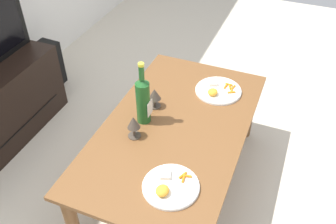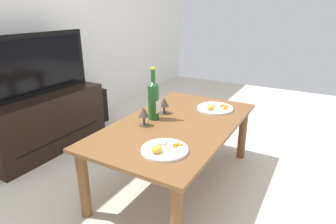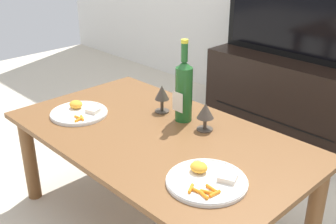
% 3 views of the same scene
% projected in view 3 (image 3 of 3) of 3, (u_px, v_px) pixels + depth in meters
% --- Properties ---
extents(ground_plane, '(6.40, 6.40, 0.00)m').
position_uv_depth(ground_plane, '(158.00, 222.00, 2.02)').
color(ground_plane, beige).
extents(dining_table, '(1.38, 0.79, 0.49)m').
position_uv_depth(dining_table, '(157.00, 148.00, 1.85)').
color(dining_table, brown).
rests_on(dining_table, ground_plane).
extents(tv_stand, '(1.13, 0.47, 0.53)m').
position_uv_depth(tv_stand, '(290.00, 95.00, 2.84)').
color(tv_stand, black).
rests_on(tv_stand, ground_plane).
extents(tv_screen, '(1.10, 0.05, 0.54)m').
position_uv_depth(tv_screen, '(300.00, 18.00, 2.62)').
color(tv_screen, black).
rests_on(tv_screen, tv_stand).
extents(wine_bottle, '(0.08, 0.08, 0.39)m').
position_uv_depth(wine_bottle, '(184.00, 89.00, 1.88)').
color(wine_bottle, '#1E5923').
rests_on(wine_bottle, dining_table).
extents(goblet_left, '(0.07, 0.07, 0.14)m').
position_uv_depth(goblet_left, '(162.00, 94.00, 2.00)').
color(goblet_left, '#473D33').
rests_on(goblet_left, dining_table).
extents(goblet_right, '(0.08, 0.08, 0.13)m').
position_uv_depth(goblet_right, '(205.00, 112.00, 1.82)').
color(goblet_right, '#473D33').
rests_on(goblet_right, dining_table).
extents(dinner_plate_left, '(0.28, 0.28, 0.05)m').
position_uv_depth(dinner_plate_left, '(79.00, 112.00, 2.00)').
color(dinner_plate_left, white).
rests_on(dinner_plate_left, dining_table).
extents(dinner_plate_right, '(0.29, 0.29, 0.05)m').
position_uv_depth(dinner_plate_right, '(207.00, 180.00, 1.46)').
color(dinner_plate_right, white).
rests_on(dinner_plate_right, dining_table).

